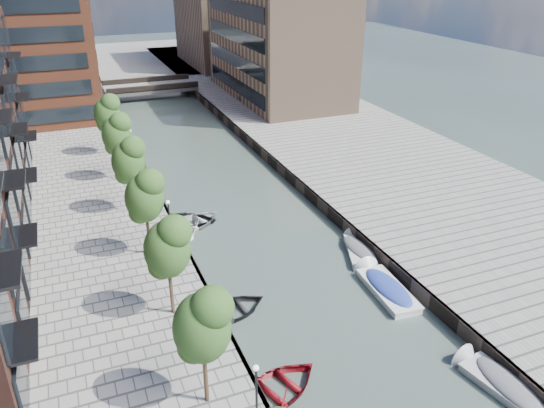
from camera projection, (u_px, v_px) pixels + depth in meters
water at (211, 172)px, 51.56m from camera, size 300.00×300.00×0.00m
quay_right at (355, 146)px, 56.76m from camera, size 20.00×140.00×1.00m
quay_wall_left at (148, 176)px, 49.28m from camera, size 0.25×140.00×1.00m
quay_wall_right at (269, 159)px, 53.41m from camera, size 0.25×140.00×1.00m
far_closure at (124, 61)px, 101.56m from camera, size 80.00×40.00×1.00m
tan_block_near at (277, 44)px, 71.95m from camera, size 12.00×25.00×14.00m
tan_block_far at (220, 17)px, 93.28m from camera, size 12.00×20.00×16.00m
bridge at (150, 87)px, 77.74m from camera, size 13.00×6.00×1.30m
tree_1 at (202, 323)px, 22.13m from camera, size 2.50×2.50×5.95m
tree_2 at (167, 246)px, 27.99m from camera, size 2.50×2.50×5.95m
tree_3 at (144, 195)px, 33.85m from camera, size 2.50×2.50×5.95m
tree_4 at (128, 159)px, 39.70m from camera, size 2.50×2.50×5.95m
tree_5 at (116, 132)px, 45.56m from camera, size 2.50×2.50×5.95m
tree_6 at (107, 112)px, 51.42m from camera, size 2.50×2.50×5.95m
lamp_0 at (257, 397)px, 20.83m from camera, size 0.24×0.24×4.12m
lamp_1 at (170, 223)px, 34.22m from camera, size 0.24×0.24×4.12m
lamp_2 at (132, 147)px, 47.61m from camera, size 0.24×0.24×4.12m
sloop_1 at (230, 314)px, 31.29m from camera, size 5.24×4.18×0.97m
sloop_2 at (277, 394)px, 25.61m from camera, size 5.98×5.11×1.05m
sloop_3 at (193, 226)px, 41.29m from camera, size 6.05×5.36×1.04m
sloop_4 at (186, 224)px, 41.68m from camera, size 5.87×5.11×1.02m
motorboat_1 at (500, 383)px, 26.00m from camera, size 2.66×5.35×1.71m
motorboat_3 at (384, 286)px, 33.49m from camera, size 2.24×5.61×1.83m
motorboat_4 at (358, 248)px, 37.87m from camera, size 3.11×4.86×1.54m
car at (252, 98)px, 70.73m from camera, size 3.18×4.39×1.39m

